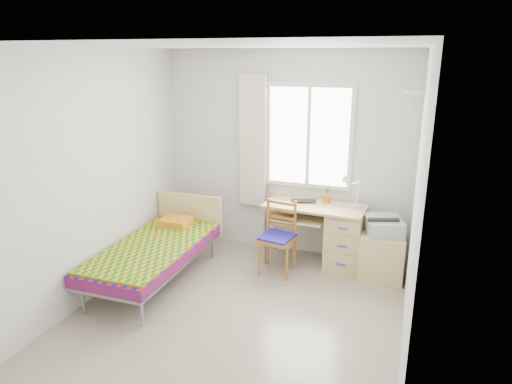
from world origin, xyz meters
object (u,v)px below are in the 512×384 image
at_px(desk, 340,235).
at_px(chair, 279,233).
at_px(cabinet, 381,256).
at_px(printer, 383,225).
at_px(bed, 157,249).

height_order(desk, chair, chair).
xyz_separation_m(cabinet, printer, (-0.00, 0.03, 0.37)).
bearing_deg(cabinet, chair, -173.24).
relative_size(bed, printer, 3.40).
height_order(chair, printer, chair).
bearing_deg(bed, chair, 29.06).
bearing_deg(bed, printer, 21.11).
relative_size(chair, cabinet, 1.60).
bearing_deg(desk, printer, -10.57).
distance_m(cabinet, printer, 0.37).
height_order(desk, printer, desk).
bearing_deg(printer, chair, 173.63).
distance_m(bed, desk, 2.19).
relative_size(desk, chair, 1.43).
distance_m(bed, chair, 1.43).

